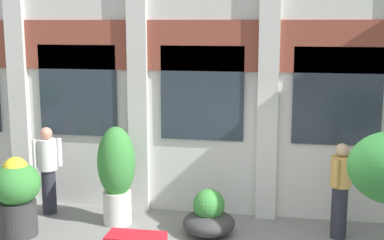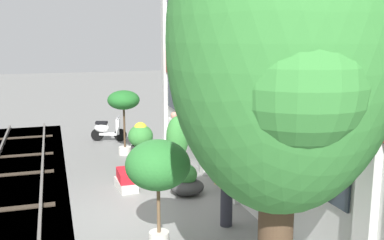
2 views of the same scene
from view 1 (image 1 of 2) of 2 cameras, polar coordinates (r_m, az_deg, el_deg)
name	(u,v)px [view 1 (image 1 of 2)]	position (r m, az deg, el deg)	size (l,w,h in m)	color
potted_plant_glazed_jar	(117,172)	(9.43, -8.06, -5.48)	(0.66, 0.66, 1.74)	beige
potted_plant_wide_bowl	(209,217)	(9.07, 1.80, -10.30)	(0.88, 0.88, 0.78)	#333333
potted_plant_ribbed_drum	(17,193)	(9.34, -18.19, -7.37)	(0.79, 0.79, 1.35)	#333333
resident_by_doorway	(340,188)	(9.09, 15.54, -6.98)	(0.34, 0.48, 1.59)	#282833
resident_watching_tracks	(48,168)	(10.22, -15.12, -4.92)	(0.48, 0.34, 1.63)	#282833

